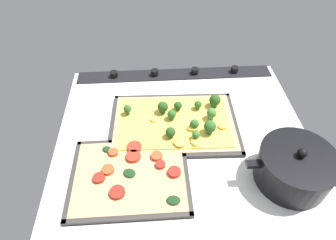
# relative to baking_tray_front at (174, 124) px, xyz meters

# --- Properties ---
(ground_plane) EXTENTS (0.78, 0.70, 0.03)m
(ground_plane) POSITION_rel_baking_tray_front_xyz_m (-0.02, 0.05, -0.02)
(ground_plane) COLOR silver
(stove_control_panel) EXTENTS (0.75, 0.07, 0.03)m
(stove_control_panel) POSITION_rel_baking_tray_front_xyz_m (-0.02, -0.27, 0.00)
(stove_control_panel) COLOR black
(stove_control_panel) RESTS_ON ground_plane
(baking_tray_front) EXTENTS (0.41, 0.29, 0.01)m
(baking_tray_front) POSITION_rel_baking_tray_front_xyz_m (0.00, 0.00, 0.00)
(baking_tray_front) COLOR #33302D
(baking_tray_front) RESTS_ON ground_plane
(broccoli_pizza) EXTENTS (0.39, 0.26, 0.06)m
(broccoli_pizza) POSITION_rel_baking_tray_front_xyz_m (-0.01, 0.00, 0.01)
(broccoli_pizza) COLOR tan
(broccoli_pizza) RESTS_ON baking_tray_front
(baking_tray_back) EXTENTS (0.32, 0.26, 0.01)m
(baking_tray_back) POSITION_rel_baking_tray_front_xyz_m (0.14, 0.19, 0.00)
(baking_tray_back) COLOR #33302D
(baking_tray_back) RESTS_ON ground_plane
(veggie_pizza_back) EXTENTS (0.30, 0.23, 0.02)m
(veggie_pizza_back) POSITION_rel_baking_tray_front_xyz_m (0.13, 0.19, 0.01)
(veggie_pizza_back) COLOR tan
(veggie_pizza_back) RESTS_ON baking_tray_back
(cooking_pot) EXTENTS (0.27, 0.20, 0.12)m
(cooking_pot) POSITION_rel_baking_tray_front_xyz_m (-0.30, 0.22, 0.05)
(cooking_pot) COLOR black
(cooking_pot) RESTS_ON ground_plane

